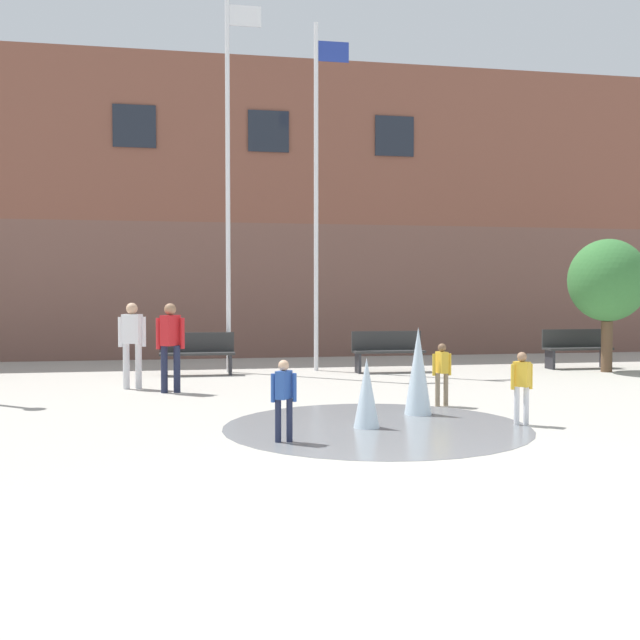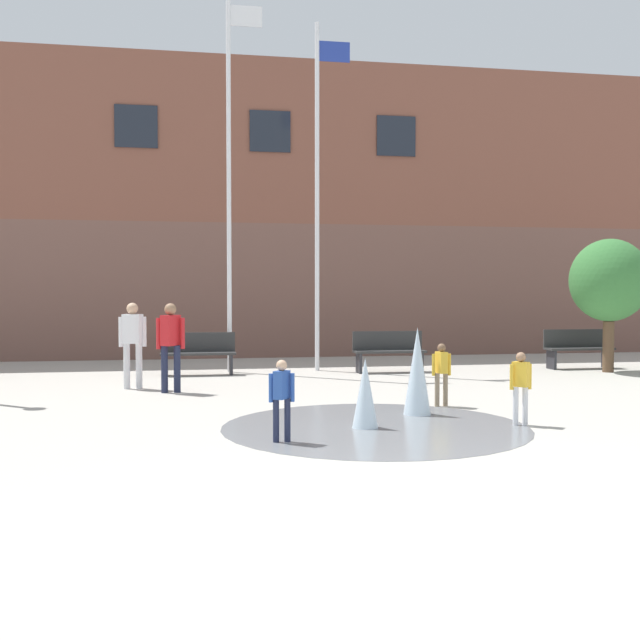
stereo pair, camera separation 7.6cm
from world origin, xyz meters
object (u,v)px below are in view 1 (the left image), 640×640
at_px(street_tree_near_building, 608,281).
at_px(flagpole_right, 317,187).
at_px(park_bench_near_trashcan, 388,351).
at_px(park_bench_far_right, 576,348).
at_px(child_in_fountain, 284,394).
at_px(child_running, 442,369).
at_px(child_with_pink_shirt, 522,382).
at_px(park_bench_under_right_flagpole, 197,353).
at_px(teen_by_trashcan, 170,340).
at_px(flagpole_left, 229,169).
at_px(adult_watching, 132,338).

bearing_deg(street_tree_near_building, flagpole_right, 166.91).
xyz_separation_m(park_bench_near_trashcan, park_bench_far_right, (4.58, 0.02, 0.00)).
height_order(child_in_fountain, child_running, same).
relative_size(park_bench_far_right, child_in_fountain, 1.62).
height_order(park_bench_far_right, child_in_fountain, child_in_fountain).
distance_m(child_with_pink_shirt, flagpole_right, 8.31).
bearing_deg(street_tree_near_building, park_bench_far_right, 105.82).
height_order(park_bench_under_right_flagpole, park_bench_far_right, same).
distance_m(park_bench_under_right_flagpole, child_with_pink_shirt, 8.09).
relative_size(child_with_pink_shirt, child_running, 1.00).
height_order(child_with_pink_shirt, street_tree_near_building, street_tree_near_building).
bearing_deg(child_with_pink_shirt, child_in_fountain, 58.94).
bearing_deg(flagpole_right, park_bench_far_right, -5.64).
relative_size(child_with_pink_shirt, child_in_fountain, 1.00).
xyz_separation_m(park_bench_under_right_flagpole, park_bench_near_trashcan, (4.20, -0.19, 0.00)).
distance_m(child_in_fountain, street_tree_near_building, 10.50).
bearing_deg(flagpole_right, teen_by_trashcan, -134.90).
bearing_deg(park_bench_under_right_flagpole, child_with_pink_shirt, -58.90).
bearing_deg(child_in_fountain, park_bench_far_right, 169.82).
xyz_separation_m(park_bench_under_right_flagpole, street_tree_near_building, (9.02, -1.04, 1.55)).
bearing_deg(flagpole_right, child_running, -80.06).
bearing_deg(child_in_fountain, child_with_pink_shirt, 136.78).
xyz_separation_m(child_in_fountain, child_running, (2.81, 2.35, 0.00)).
xyz_separation_m(park_bench_under_right_flagpole, park_bench_far_right, (8.78, -0.17, 0.00)).
bearing_deg(flagpole_left, teen_by_trashcan, -111.01).
height_order(child_in_fountain, teen_by_trashcan, teen_by_trashcan).
bearing_deg(street_tree_near_building, flagpole_left, 169.97).
xyz_separation_m(child_with_pink_shirt, child_running, (-0.49, 1.78, 0.00)).
bearing_deg(park_bench_near_trashcan, street_tree_near_building, -9.92).
height_order(child_running, flagpole_left, flagpole_left).
height_order(park_bench_far_right, child_running, child_running).
relative_size(flagpole_left, flagpole_right, 1.09).
bearing_deg(child_with_pink_shirt, adult_watching, 7.50).
xyz_separation_m(park_bench_under_right_flagpole, child_running, (3.69, -5.15, 0.10)).
bearing_deg(park_bench_near_trashcan, child_in_fountain, -114.41).
distance_m(park_bench_far_right, child_with_pink_shirt, 8.18).
bearing_deg(street_tree_near_building, child_in_fountain, -141.55).
distance_m(park_bench_under_right_flagpole, adult_watching, 2.50).
bearing_deg(flagpole_left, child_running, -62.05).
distance_m(child_with_pink_shirt, child_in_fountain, 3.35).
height_order(child_with_pink_shirt, child_in_fountain, same).
bearing_deg(park_bench_near_trashcan, adult_watching, -160.26).
height_order(teen_by_trashcan, flagpole_left, flagpole_left).
xyz_separation_m(child_with_pink_shirt, child_in_fountain, (-3.30, -0.57, 0.00)).
bearing_deg(flagpole_right, child_in_fountain, -102.99).
height_order(child_with_pink_shirt, adult_watching, adult_watching).
bearing_deg(child_running, child_with_pink_shirt, -173.15).
xyz_separation_m(park_bench_under_right_flagpole, adult_watching, (-1.22, -2.14, 0.45)).
relative_size(park_bench_near_trashcan, child_in_fountain, 1.62).
relative_size(park_bench_near_trashcan, flagpole_right, 0.20).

